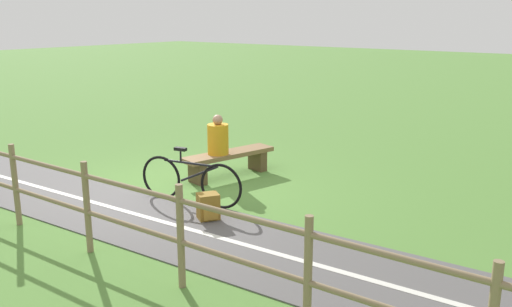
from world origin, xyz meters
name	(u,v)px	position (x,y,z in m)	size (l,w,h in m)	color
ground_plane	(171,191)	(0.00, 0.00, 0.00)	(80.00, 80.00, 0.00)	#548438
paved_path	(355,277)	(0.98, 4.00, 0.01)	(1.90, 36.00, 0.02)	#565454
path_centre_line	(356,276)	(0.98, 4.00, 0.02)	(0.10, 32.00, 0.00)	silver
bench	(229,159)	(-1.26, 0.22, 0.32)	(1.89, 0.84, 0.46)	brown
person_seated	(218,138)	(-1.03, 0.17, 0.76)	(0.46, 0.46, 0.72)	orange
bicycle	(190,181)	(0.28, 0.73, 0.38)	(0.43, 1.79, 0.90)	black
backpack	(208,207)	(0.64, 1.43, 0.19)	(0.39, 0.38, 0.39)	olive
fence_roadside	(180,228)	(2.34, 2.59, 0.69)	(0.41, 12.76, 1.18)	#847051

